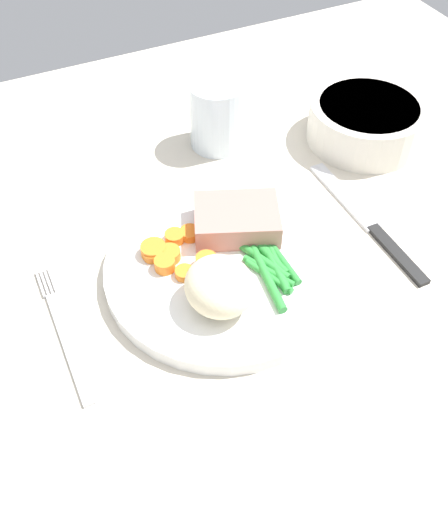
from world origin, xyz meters
TOP-DOWN VIEW (x-y plane):
  - dining_table at (0.00, 0.00)cm, footprint 120.00×90.00cm
  - dinner_plate at (2.49, -1.14)cm, footprint 23.79×23.79cm
  - meat_portion at (5.70, 2.61)cm, footprint 10.39×9.16cm
  - mashed_potatoes at (0.35, -5.42)cm, footprint 6.31×6.79cm
  - carrot_slices at (-1.69, 1.72)cm, footprint 6.55×6.79cm
  - green_beans at (6.37, -3.45)cm, footprint 3.94×11.51cm
  - fork at (-13.98, -1.40)cm, footprint 1.44×16.60cm
  - knife at (19.72, -1.43)cm, footprint 1.70×20.50cm
  - water_glass at (11.07, 18.85)cm, footprint 6.73×6.73cm
  - salad_bowl at (28.04, 11.70)cm, footprint 14.23×14.23cm

SIDE VIEW (x-z plane):
  - dining_table at x=0.00cm, z-range 0.00..2.00cm
  - knife at x=19.72cm, z-range 1.88..2.52cm
  - fork at x=-13.98cm, z-range 2.00..2.40cm
  - dinner_plate at x=2.49cm, z-range 2.00..3.60cm
  - green_beans at x=6.37cm, z-range 3.55..4.45cm
  - carrot_slices at x=-1.69cm, z-range 3.50..4.78cm
  - salad_bowl at x=28.04cm, z-range 2.32..7.38cm
  - meat_portion at x=5.70cm, z-range 3.60..6.30cm
  - water_glass at x=11.07cm, z-range 1.38..9.68cm
  - mashed_potatoes at x=0.35cm, z-range 3.60..8.28cm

